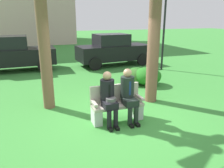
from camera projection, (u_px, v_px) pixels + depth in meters
ground_plane at (118, 119)px, 5.65m from camera, size 80.00×80.00×0.00m
park_bench at (117, 105)px, 5.54m from camera, size 1.28×0.44×0.90m
seated_man_left at (109, 96)px, 5.25m from camera, size 0.34×0.72×1.29m
seated_man_right at (129, 93)px, 5.42m from camera, size 0.34×0.72×1.32m
shrub_near_bench at (137, 74)px, 9.07m from camera, size 0.88×0.81×0.55m
shrub_mid_lawn at (147, 76)px, 8.50m from camera, size 1.09×1.00×0.68m
shrub_far_lawn at (134, 77)px, 8.61m from camera, size 0.93×0.86×0.58m
parked_car_near at (12, 54)px, 10.57m from camera, size 3.93×1.76×1.68m
parked_car_far at (113, 50)px, 11.90m from camera, size 4.03×2.00×1.68m
street_lamp at (165, 19)px, 10.43m from camera, size 0.24×0.24×4.01m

